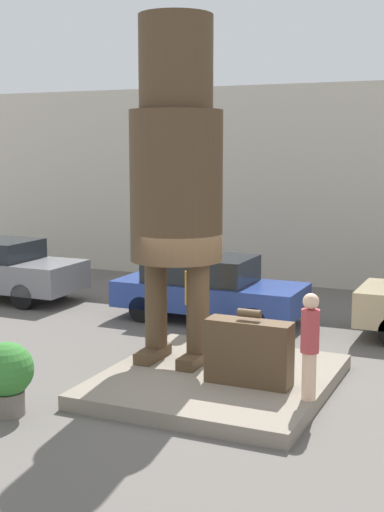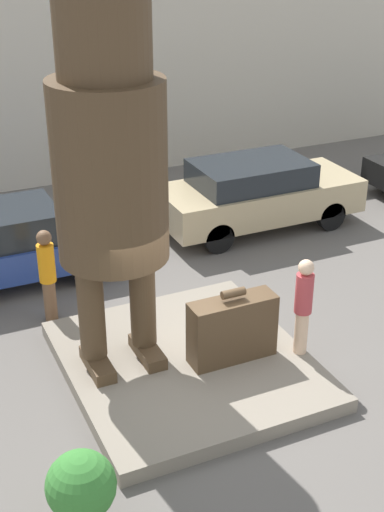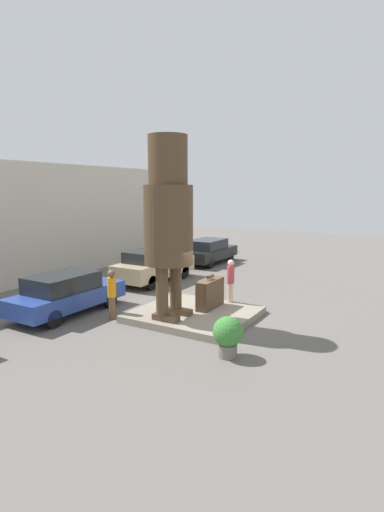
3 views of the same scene
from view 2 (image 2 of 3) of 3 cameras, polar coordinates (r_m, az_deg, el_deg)
ground_plane at (r=11.37m, az=-0.43°, el=-9.13°), size 60.00×60.00×0.00m
pedestal at (r=11.30m, az=-0.43°, el=-8.65°), size 3.62×3.95×0.24m
building_backdrop at (r=18.54m, az=-12.75°, el=14.04°), size 28.00×0.60×5.69m
statue_figure at (r=9.76m, az=-6.67°, el=8.73°), size 1.59×1.59×5.88m
giant_suitcase at (r=10.98m, az=3.24°, el=-5.84°), size 1.37×0.44×1.22m
tourist at (r=11.04m, az=8.90°, el=-3.73°), size 0.28×0.28×1.62m
parked_car_blue at (r=14.02m, az=-14.90°, el=0.88°), size 4.32×1.73×1.49m
parked_car_tan at (r=15.96m, az=5.21°, el=5.08°), size 4.53×1.82×1.58m
planter_pot at (r=8.60m, az=-8.83°, el=-18.05°), size 0.82×0.82×1.11m
worker_hivis at (r=12.43m, az=-11.50°, el=-1.28°), size 0.29×0.29×1.72m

